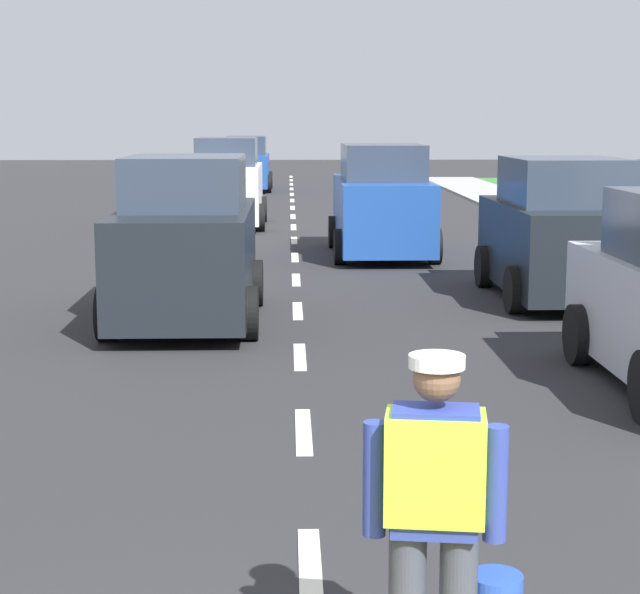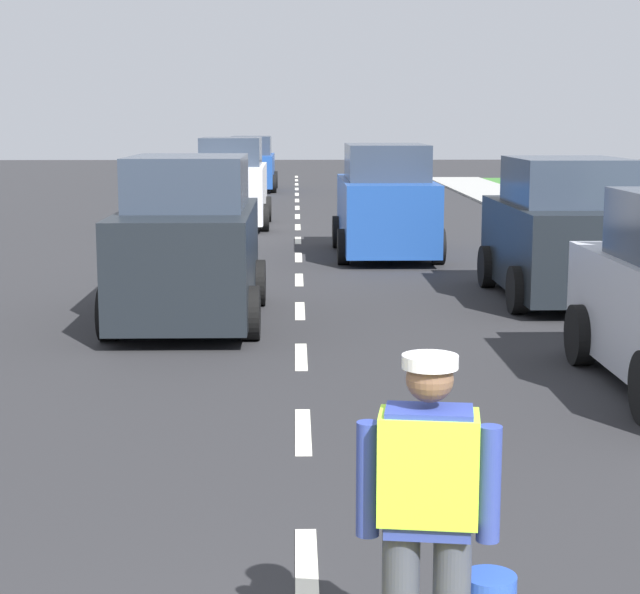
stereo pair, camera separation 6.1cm
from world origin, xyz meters
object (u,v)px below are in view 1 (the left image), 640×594
road_worker (439,509)px  car_outgoing_far (382,204)px  car_oncoming_lead (187,245)px  car_oncoming_third (247,165)px  car_parked_far (561,234)px  car_oncoming_second (227,185)px

road_worker → car_outgoing_far: car_outgoing_far is taller
car_outgoing_far → car_oncoming_lead: (-3.25, -7.04, 0.00)m
road_worker → car_oncoming_third: bearing=93.6°
car_parked_far → car_oncoming_third: car_parked_far is taller
car_outgoing_far → car_oncoming_lead: bearing=-114.8°
road_worker → car_oncoming_lead: (-2.08, 9.65, 0.11)m
car_oncoming_second → car_oncoming_third: size_ratio=0.94×
road_worker → car_oncoming_lead: size_ratio=0.41×
car_parked_far → car_oncoming_second: car_oncoming_second is taller
road_worker → car_oncoming_second: car_oncoming_second is taller
car_oncoming_lead → car_outgoing_far: bearing=65.2°
road_worker → car_outgoing_far: bearing=86.0°
car_oncoming_third → car_oncoming_lead: bearing=-89.5°
car_parked_far → car_oncoming_lead: car_oncoming_lead is taller
car_outgoing_far → car_oncoming_third: 20.19m
road_worker → car_oncoming_lead: bearing=102.1°
car_oncoming_lead → road_worker: bearing=-77.9°
car_outgoing_far → car_parked_far: car_outgoing_far is taller
car_oncoming_lead → car_oncoming_third: (-0.22, 26.93, -0.08)m
car_outgoing_far → car_oncoming_lead: car_oncoming_lead is taller
road_worker → car_oncoming_lead: car_oncoming_lead is taller
car_oncoming_third → car_parked_far: bearing=-77.2°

